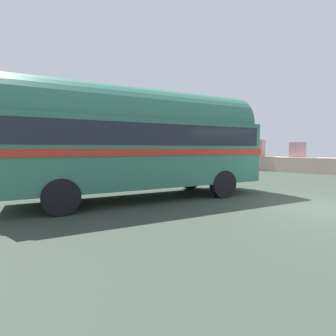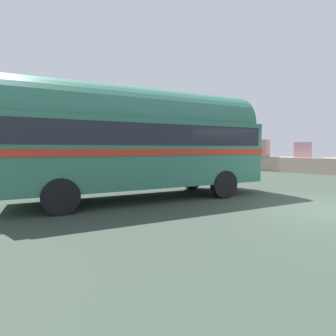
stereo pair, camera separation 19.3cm
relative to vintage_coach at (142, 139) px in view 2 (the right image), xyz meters
name	(u,v)px [view 2 (the right image)]	position (x,y,z in m)	size (l,w,h in m)	color
ground	(321,209)	(4.79, 2.63, -2.04)	(32.00, 26.00, 0.02)	#323D34
vintage_coach	(142,139)	(0.00, 0.00, 0.00)	(5.26, 8.88, 3.70)	black
second_coach	(85,142)	(-5.09, 0.60, 0.00)	(4.91, 8.90, 3.70)	black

